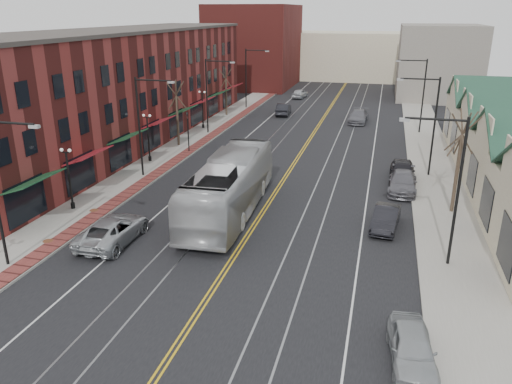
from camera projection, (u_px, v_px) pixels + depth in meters
The scene contains 31 objects.
ground at pixel (210, 295), 24.25m from camera, with size 160.00×160.00×0.00m, color black.
sidewalk_left at pixel (158, 162), 45.24m from camera, with size 4.00×120.00×0.15m, color gray.
sidewalk_right at pixel (436, 184), 39.61m from camera, with size 4.00×120.00×0.15m, color gray.
building_left at pixel (121, 88), 51.40m from camera, with size 10.00×50.00×11.00m, color maroon.
backdrop_left at pixel (255, 46), 89.30m from camera, with size 14.00×18.00×14.00m, color maroon.
backdrop_mid at pixel (350, 56), 100.04m from camera, with size 22.00×14.00×9.00m, color #C6B698.
backdrop_right at pixel (438, 62), 77.98m from camera, with size 12.00×16.00×11.00m, color slate.
streetlight_l_1 at pixel (144, 117), 39.68m from camera, with size 3.33×0.25×8.00m.
streetlight_l_2 at pixel (210, 89), 54.24m from camera, with size 3.33×0.25×8.00m.
streetlight_l_3 at pixel (249, 72), 68.80m from camera, with size 3.33×0.25×8.00m.
streetlight_r_0 at pixel (451, 177), 25.40m from camera, with size 3.33×0.25×8.00m.
streetlight_r_1 at pixel (430, 116), 39.95m from camera, with size 3.33×0.25×8.00m.
streetlight_r_2 at pixel (420, 88), 54.51m from camera, with size 3.33×0.25×8.00m.
lamppost_l_1 at pixel (70, 180), 33.78m from camera, with size 0.84×0.28×4.27m.
lamppost_l_2 at pixel (148, 139), 44.70m from camera, with size 0.84×0.28×4.27m.
lamppost_l_3 at pixel (203, 110), 57.44m from camera, with size 0.84×0.28×4.27m.
tree_left_near at pixel (177, 112), 49.64m from camera, with size 1.78×1.37×6.48m.
tree_left_far at pixel (226, 91), 64.28m from camera, with size 1.66×1.28×6.02m.
tree_right_mid at pixel (459, 160), 32.77m from camera, with size 1.90×1.46×6.93m.
manhole_mid at pixel (48, 241), 29.56m from camera, with size 0.60×0.60×0.02m, color #592D19.
manhole_far at pixel (94, 210), 34.11m from camera, with size 0.60×0.60×0.02m, color #592D19.
traffic_signal at pixel (188, 129), 47.77m from camera, with size 0.18×0.15×3.80m.
transit_bus at pixel (230, 186), 33.44m from camera, with size 3.25×13.88×3.87m, color #BABABC.
parked_suv at pixel (113, 230), 29.53m from camera, with size 2.58×5.60×1.56m, color #ACAFB3.
parked_car_a at pixel (412, 348), 19.31m from camera, with size 1.68×4.18×1.42m, color #A4A7AB.
parked_car_b at pixel (386, 218), 31.42m from camera, with size 1.48×4.23×1.40m, color black.
parked_car_c at pixel (403, 182), 37.89m from camera, with size 2.07×5.09×1.48m, color slate.
parked_car_d at pixel (402, 171), 40.25m from camera, with size 1.95×4.85×1.65m, color black.
distant_car_left at pixel (283, 109), 65.78m from camera, with size 1.61×4.60×1.52m, color black.
distant_car_right at pixel (358, 116), 61.29m from camera, with size 2.13×5.23×1.52m, color slate.
distant_car_far at pixel (300, 93), 78.60m from camera, with size 1.73×4.30×1.46m, color #B9BCC1.
Camera 1 is at (7.46, -19.84, 13.01)m, focal length 35.00 mm.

